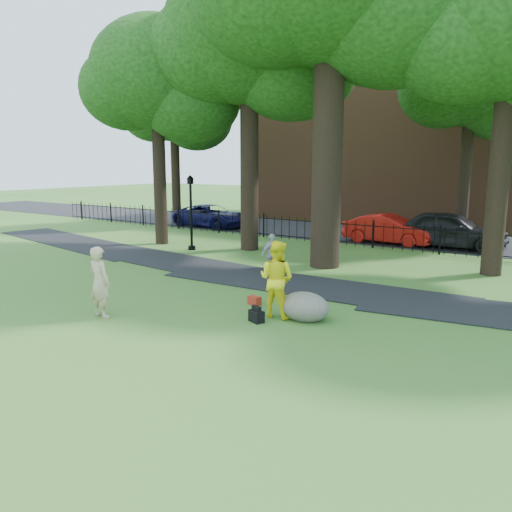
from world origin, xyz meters
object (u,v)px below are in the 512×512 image
Objects in this scene: lamppost at (191,214)px; red_sedan at (389,229)px; man at (277,279)px; woman at (100,282)px; boulder at (305,305)px.

lamppost reaches higher than red_sedan.
lamppost is at bearing -38.71° from man.
boulder is (4.41, 2.74, -0.54)m from woman.
woman is 15.64m from red_sedan.
man is (3.69, 2.55, 0.07)m from woman.
lamppost is (-9.09, 6.14, 1.27)m from boulder.
man is 0.96m from boulder.
lamppost reaches higher than boulder.
woman is 1.42× the size of boulder.
woman is at bearing -148.13° from boulder.
red_sedan is (2.17, 15.48, -0.21)m from woman.
man reaches higher than boulder.
boulder is (0.72, 0.20, -0.61)m from man.
boulder is 0.30× the size of red_sedan.
lamppost is 0.78× the size of red_sedan.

